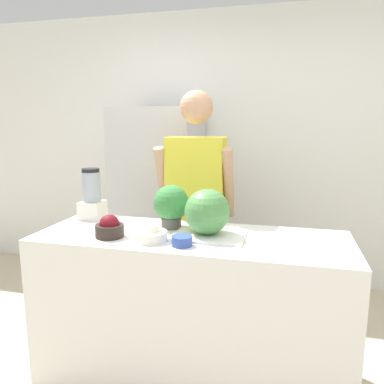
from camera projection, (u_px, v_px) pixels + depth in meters
wall_back at (232, 149)px, 3.66m from camera, size 8.00×0.06×2.60m
counter_island at (191, 309)px, 2.24m from camera, size 1.81×0.64×0.91m
refrigerator at (160, 200)px, 3.50m from camera, size 0.71×0.75×1.68m
person at (196, 212)px, 2.70m from camera, size 0.55×0.28×1.78m
cutting_board at (209, 235)px, 2.14m from camera, size 0.40×0.29×0.01m
watermelon at (207, 212)px, 2.12m from camera, size 0.26×0.26×0.26m
bowl_cherries at (110, 228)px, 2.13m from camera, size 0.16×0.16×0.13m
bowl_cream at (151, 235)px, 2.05m from camera, size 0.18×0.18×0.10m
bowl_small_blue at (182, 241)px, 1.98m from camera, size 0.11×0.11×0.05m
blender at (92, 197)px, 2.51m from camera, size 0.15×0.15×0.34m
potted_plant at (171, 205)px, 2.29m from camera, size 0.22×0.22×0.27m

